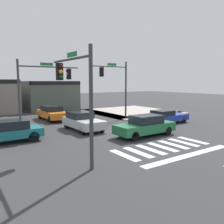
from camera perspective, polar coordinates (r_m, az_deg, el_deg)
ground_plane at (r=18.40m, az=1.81°, el=-5.27°), size 120.00×120.00×0.00m
crosswalk_near at (r=15.11m, az=12.02°, el=-8.22°), size 6.36×2.40×0.01m
curb_corner_northeast at (r=30.86m, az=4.24°, el=-0.02°), size 10.00×10.60×0.15m
storefront_row at (r=34.60m, az=-20.25°, el=3.72°), size 14.75×6.80×4.27m
traffic_signal_northwest at (r=20.86m, az=-16.41°, el=6.90°), size 5.30×0.32×5.79m
traffic_signal_southwest at (r=11.93m, az=-8.83°, el=6.38°), size 0.32×4.33×5.63m
traffic_signal_northeast at (r=25.20m, az=0.92°, el=7.58°), size 4.17×0.32×6.14m
car_blue at (r=23.45m, az=12.98°, el=-1.08°), size 4.25×1.76×1.30m
car_teal at (r=17.10m, az=-23.64°, el=-4.29°), size 4.34×1.71×1.47m
car_silver at (r=19.89m, az=-7.08°, el=-2.16°), size 1.94×4.35×1.49m
car_orange at (r=25.62m, az=-14.21°, el=-0.15°), size 1.87×4.72×1.49m
car_green at (r=17.71m, az=8.01°, el=-3.29°), size 4.75×1.75×1.55m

